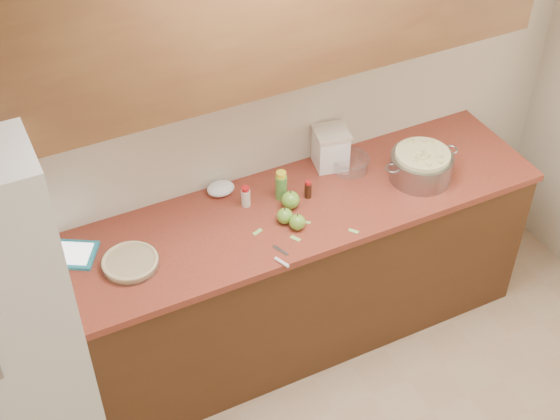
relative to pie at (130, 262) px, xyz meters
name	(u,v)px	position (x,y,z in m)	size (l,w,h in m)	color
room_shell	(487,389)	(0.79, -1.44, 0.36)	(3.60, 3.60, 3.60)	tan
counter_run	(285,276)	(0.79, 0.04, -0.48)	(2.64, 0.68, 0.92)	#462513
upper_cabinets	(269,0)	(0.79, 0.19, 1.01)	(2.60, 0.34, 0.70)	brown
pie	(130,262)	(0.00, 0.00, 0.00)	(0.26, 0.26, 0.04)	silver
colander	(421,166)	(1.52, -0.04, 0.05)	(0.42, 0.32, 0.16)	gray
flour_canister	(331,148)	(1.16, 0.26, 0.09)	(0.20, 0.20, 0.21)	white
tablet	(69,254)	(-0.23, 0.19, -0.01)	(0.30, 0.28, 0.02)	teal
paring_knife	(282,260)	(0.62, -0.27, -0.01)	(0.08, 0.16, 0.02)	gray
lemon_bottle	(281,186)	(0.82, 0.13, 0.05)	(0.06, 0.06, 0.16)	#4C8C38
cinnamon_shaker	(246,197)	(0.64, 0.16, 0.03)	(0.05, 0.05, 0.11)	beige
vanilla_bottle	(308,190)	(0.94, 0.08, 0.03)	(0.03, 0.03, 0.10)	black
mixing_bowl	(350,162)	(1.24, 0.18, 0.02)	(0.20, 0.20, 0.07)	silver
paper_towel	(221,188)	(0.56, 0.29, 0.01)	(0.14, 0.11, 0.06)	white
apple_left	(285,216)	(0.75, -0.04, 0.02)	(0.08, 0.08, 0.09)	#65992D
apple_center	(290,200)	(0.83, 0.05, 0.02)	(0.09, 0.09, 0.10)	#65992D
apple_front	(297,222)	(0.79, -0.11, 0.02)	(0.08, 0.08, 0.09)	#65992D
peel_a	(354,231)	(1.01, -0.24, -0.02)	(0.05, 0.02, 0.00)	#8FC560
peel_b	(258,232)	(0.61, -0.05, -0.02)	(0.05, 0.02, 0.00)	#8FC560
peel_c	(306,222)	(0.84, -0.09, -0.02)	(0.04, 0.02, 0.00)	#8FC560
peel_d	(295,238)	(0.74, -0.17, -0.02)	(0.05, 0.02, 0.00)	#8FC560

